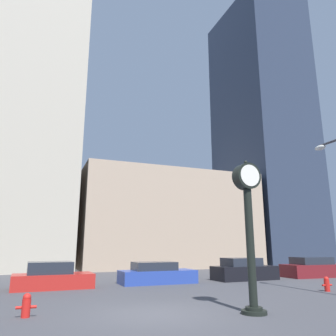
{
  "coord_description": "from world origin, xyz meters",
  "views": [
    {
      "loc": [
        -3.78,
        -10.68,
        2.12
      ],
      "look_at": [
        4.67,
        10.8,
        7.64
      ],
      "focal_mm": 35.0,
      "sensor_mm": 36.0,
      "label": 1
    }
  ],
  "objects_px": {
    "fire_hydrant_near": "(327,284)",
    "fire_hydrant_far": "(26,305)",
    "car_maroon": "(314,268)",
    "street_clock": "(249,219)",
    "car_black": "(244,270)",
    "car_red": "(52,277)",
    "car_blue": "(157,274)"
  },
  "relations": [
    {
      "from": "car_red",
      "to": "car_blue",
      "type": "height_order",
      "value": "car_red"
    },
    {
      "from": "car_black",
      "to": "fire_hydrant_near",
      "type": "distance_m",
      "value": 6.13
    },
    {
      "from": "car_black",
      "to": "street_clock",
      "type": "bearing_deg",
      "value": -125.11
    },
    {
      "from": "car_blue",
      "to": "car_black",
      "type": "relative_size",
      "value": 1.04
    },
    {
      "from": "fire_hydrant_near",
      "to": "car_black",
      "type": "bearing_deg",
      "value": 95.32
    },
    {
      "from": "car_red",
      "to": "car_blue",
      "type": "bearing_deg",
      "value": 0.82
    },
    {
      "from": "street_clock",
      "to": "fire_hydrant_far",
      "type": "height_order",
      "value": "street_clock"
    },
    {
      "from": "street_clock",
      "to": "car_black",
      "type": "relative_size",
      "value": 1.19
    },
    {
      "from": "fire_hydrant_near",
      "to": "fire_hydrant_far",
      "type": "xyz_separation_m",
      "value": [
        -13.38,
        -1.11,
        0.01
      ]
    },
    {
      "from": "street_clock",
      "to": "car_red",
      "type": "xyz_separation_m",
      "value": [
        -5.78,
        9.19,
        -2.46
      ]
    },
    {
      "from": "car_black",
      "to": "car_maroon",
      "type": "xyz_separation_m",
      "value": [
        5.84,
        -0.07,
        -0.01
      ]
    },
    {
      "from": "street_clock",
      "to": "car_red",
      "type": "height_order",
      "value": "street_clock"
    },
    {
      "from": "car_maroon",
      "to": "fire_hydrant_far",
      "type": "height_order",
      "value": "car_maroon"
    },
    {
      "from": "street_clock",
      "to": "car_black",
      "type": "xyz_separation_m",
      "value": [
        5.99,
        9.33,
        -2.43
      ]
    },
    {
      "from": "car_red",
      "to": "street_clock",
      "type": "bearing_deg",
      "value": -59.73
    },
    {
      "from": "car_red",
      "to": "car_black",
      "type": "distance_m",
      "value": 11.77
    },
    {
      "from": "car_black",
      "to": "fire_hydrant_far",
      "type": "height_order",
      "value": "car_black"
    },
    {
      "from": "street_clock",
      "to": "car_blue",
      "type": "relative_size",
      "value": 1.14
    },
    {
      "from": "car_maroon",
      "to": "fire_hydrant_near",
      "type": "height_order",
      "value": "car_maroon"
    },
    {
      "from": "street_clock",
      "to": "car_maroon",
      "type": "height_order",
      "value": "street_clock"
    },
    {
      "from": "car_red",
      "to": "fire_hydrant_far",
      "type": "xyz_separation_m",
      "value": [
        -1.04,
        -7.07,
        -0.2
      ]
    },
    {
      "from": "car_red",
      "to": "car_maroon",
      "type": "xyz_separation_m",
      "value": [
        17.61,
        0.07,
        0.03
      ]
    },
    {
      "from": "street_clock",
      "to": "car_blue",
      "type": "height_order",
      "value": "street_clock"
    },
    {
      "from": "car_black",
      "to": "fire_hydrant_near",
      "type": "bearing_deg",
      "value": -87.06
    },
    {
      "from": "car_blue",
      "to": "car_black",
      "type": "distance_m",
      "value": 5.95
    },
    {
      "from": "street_clock",
      "to": "car_black",
      "type": "height_order",
      "value": "street_clock"
    },
    {
      "from": "fire_hydrant_far",
      "to": "car_black",
      "type": "bearing_deg",
      "value": 29.36
    },
    {
      "from": "car_black",
      "to": "car_blue",
      "type": "bearing_deg",
      "value": 176.29
    },
    {
      "from": "car_red",
      "to": "fire_hydrant_far",
      "type": "height_order",
      "value": "car_red"
    },
    {
      "from": "street_clock",
      "to": "car_black",
      "type": "distance_m",
      "value": 11.35
    },
    {
      "from": "car_maroon",
      "to": "fire_hydrant_far",
      "type": "distance_m",
      "value": 19.97
    },
    {
      "from": "car_black",
      "to": "fire_hydrant_far",
      "type": "bearing_deg",
      "value": -153.03
    }
  ]
}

